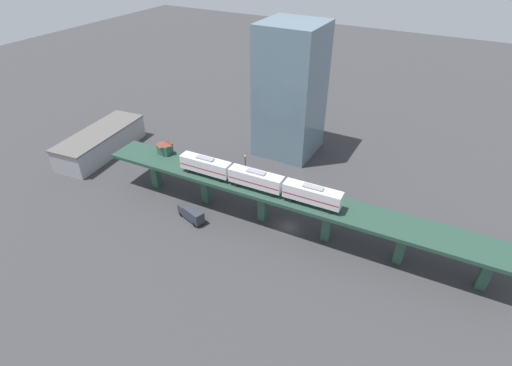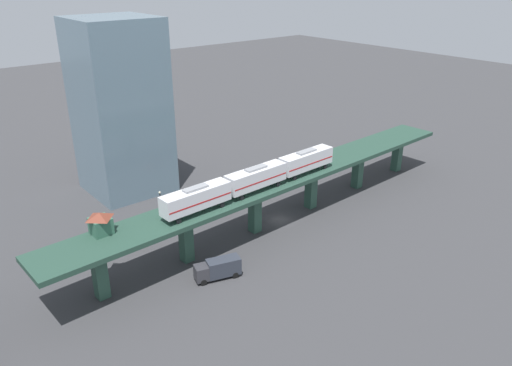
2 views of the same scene
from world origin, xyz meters
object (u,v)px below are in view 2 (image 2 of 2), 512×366
at_px(street_car_red, 226,206).
at_px(office_tower, 120,108).
at_px(subway_train, 256,177).
at_px(delivery_truck, 218,268).
at_px(street_car_silver, 135,241).
at_px(signal_hut, 100,223).
at_px(street_lamp, 161,205).

relative_size(street_car_red, office_tower, 0.12).
distance_m(street_car_red, office_tower, 29.77).
height_order(subway_train, delivery_truck, subway_train).
bearing_deg(subway_train, street_car_silver, 59.94).
xyz_separation_m(signal_hut, street_car_silver, (7.82, -8.58, -9.73)).
xyz_separation_m(subway_train, office_tower, (34.11, 8.00, 6.59)).
distance_m(signal_hut, street_car_red, 31.80).
relative_size(street_car_silver, delivery_truck, 0.62).
distance_m(subway_train, signal_hut, 27.18).
bearing_deg(delivery_truck, office_tower, -7.11).
distance_m(subway_train, street_car_silver, 23.74).
xyz_separation_m(signal_hut, street_car_red, (8.97, -28.92, -9.73)).
xyz_separation_m(street_car_red, office_tower, (22.30, 9.91, 17.06)).
distance_m(signal_hut, delivery_truck, 19.04).
relative_size(delivery_truck, office_tower, 0.21).
height_order(signal_hut, delivery_truck, signal_hut).
distance_m(signal_hut, office_tower, 37.32).
height_order(street_car_red, street_lamp, street_lamp).
relative_size(street_car_silver, office_tower, 0.13).
height_order(signal_hut, street_lamp, signal_hut).
bearing_deg(subway_train, office_tower, 13.20).
bearing_deg(street_car_red, subway_train, 170.84).
distance_m(street_lamp, office_tower, 24.34).
bearing_deg(street_lamp, subway_train, -142.42).
bearing_deg(street_car_red, street_lamp, 78.87).
relative_size(subway_train, delivery_truck, 4.94).
height_order(subway_train, street_car_red, subway_train).
relative_size(subway_train, street_car_silver, 8.01).
bearing_deg(subway_train, street_lamp, 37.58).
xyz_separation_m(street_car_silver, street_lamp, (3.70, -7.38, 3.17)).
bearing_deg(subway_train, street_car_red, -9.16).
bearing_deg(street_car_red, delivery_truck, 140.85).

